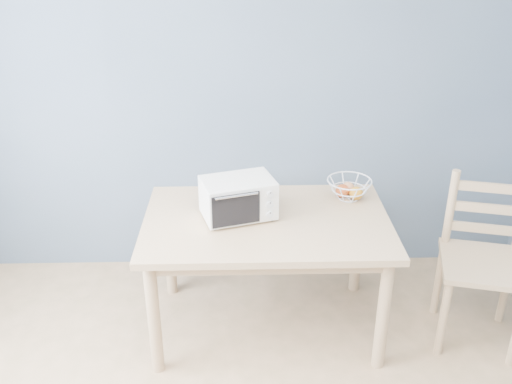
{
  "coord_description": "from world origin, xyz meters",
  "views": [
    {
      "loc": [
        0.04,
        -1.34,
        2.3
      ],
      "look_at": [
        0.11,
        1.49,
        0.93
      ],
      "focal_mm": 40.0,
      "sensor_mm": 36.0,
      "label": 1
    }
  ],
  "objects_px": {
    "dining_table": "(267,235)",
    "fruit_basket": "(349,189)",
    "toaster_oven": "(236,198)",
    "dining_chair": "(482,264)"
  },
  "relations": [
    {
      "from": "dining_chair",
      "to": "toaster_oven",
      "type": "bearing_deg",
      "value": -170.75
    },
    {
      "from": "dining_table",
      "to": "toaster_oven",
      "type": "height_order",
      "value": "toaster_oven"
    },
    {
      "from": "toaster_oven",
      "to": "fruit_basket",
      "type": "relative_size",
      "value": 1.45
    },
    {
      "from": "dining_table",
      "to": "fruit_basket",
      "type": "xyz_separation_m",
      "value": [
        0.51,
        0.26,
        0.17
      ]
    },
    {
      "from": "fruit_basket",
      "to": "dining_table",
      "type": "bearing_deg",
      "value": -153.29
    },
    {
      "from": "dining_table",
      "to": "fruit_basket",
      "type": "relative_size",
      "value": 4.45
    },
    {
      "from": "dining_chair",
      "to": "dining_table",
      "type": "bearing_deg",
      "value": -170.16
    },
    {
      "from": "dining_table",
      "to": "dining_chair",
      "type": "xyz_separation_m",
      "value": [
        1.24,
        -0.09,
        -0.16
      ]
    },
    {
      "from": "dining_table",
      "to": "fruit_basket",
      "type": "bearing_deg",
      "value": 26.71
    },
    {
      "from": "dining_table",
      "to": "fruit_basket",
      "type": "height_order",
      "value": "fruit_basket"
    }
  ]
}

